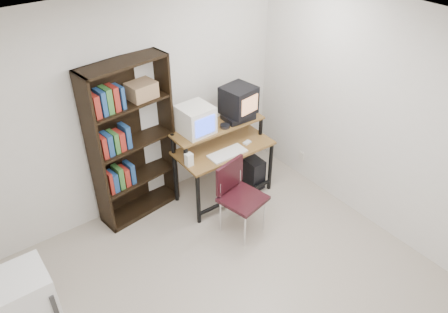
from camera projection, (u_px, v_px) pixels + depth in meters
floor at (240, 301)px, 4.35m from camera, size 4.00×4.00×0.01m
ceiling at (248, 49)px, 2.88m from camera, size 4.00×4.00×0.01m
back_wall at (132, 109)px, 4.93m from camera, size 4.00×0.01×2.60m
right_wall at (390, 126)px, 4.61m from camera, size 0.01×4.00×2.60m
computer_desk at (223, 149)px, 5.36m from camera, size 1.20×0.61×0.98m
crt_monitor at (196, 120)px, 5.04m from camera, size 0.38×0.39×0.34m
vcr at (238, 117)px, 5.37m from camera, size 0.37×0.28×0.08m
crt_tv at (239, 100)px, 5.28m from camera, size 0.41×0.41×0.34m
cd_spindle at (225, 127)px, 5.21m from camera, size 0.13×0.13×0.05m
keyboard at (227, 154)px, 5.18m from camera, size 0.47×0.21×0.03m
mousepad at (248, 144)px, 5.38m from camera, size 0.26×0.23×0.01m
mouse at (247, 143)px, 5.38m from camera, size 0.11×0.08×0.03m
desk_speaker at (189, 160)px, 4.96m from camera, size 0.08×0.08×0.17m
pc_tower at (249, 170)px, 5.82m from camera, size 0.21×0.45×0.42m
school_chair at (238, 191)px, 4.90m from camera, size 0.53×0.53×0.89m
bookshelf at (130, 141)px, 4.95m from camera, size 1.01×0.44×1.95m
mini_fridge at (28, 307)px, 3.83m from camera, size 0.46×0.48×0.77m
wall_outlet at (302, 156)px, 5.92m from camera, size 0.02×0.08×0.12m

